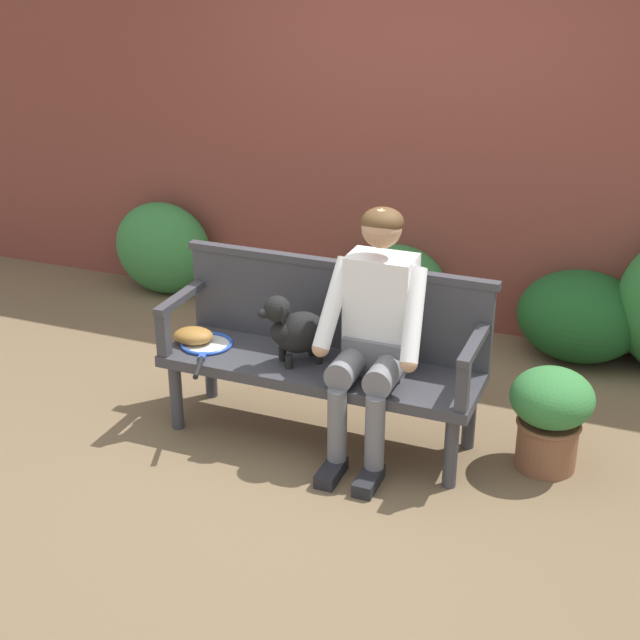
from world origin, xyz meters
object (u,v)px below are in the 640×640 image
(person_seated, at_px, (375,326))
(potted_plant, at_px, (550,413))
(baseball_glove, at_px, (193,336))
(garden_bench, at_px, (320,373))
(dog_on_bench, at_px, (294,329))
(tennis_racket, at_px, (206,346))

(person_seated, relative_size, potted_plant, 2.41)
(potted_plant, bearing_deg, person_seated, -168.56)
(baseball_glove, bearing_deg, potted_plant, -8.12)
(garden_bench, bearing_deg, dog_on_bench, -162.46)
(person_seated, relative_size, baseball_glove, 6.00)
(garden_bench, distance_m, person_seated, 0.45)
(dog_on_bench, xyz_separation_m, potted_plant, (1.32, 0.21, -0.33))
(garden_bench, distance_m, baseball_glove, 0.75)
(garden_bench, distance_m, potted_plant, 1.21)
(garden_bench, relative_size, dog_on_bench, 4.36)
(dog_on_bench, relative_size, baseball_glove, 1.78)
(tennis_racket, bearing_deg, dog_on_bench, 0.96)
(person_seated, height_order, tennis_racket, person_seated)
(dog_on_bench, distance_m, tennis_racket, 0.56)
(dog_on_bench, bearing_deg, potted_plant, 8.83)
(person_seated, height_order, dog_on_bench, person_seated)
(garden_bench, bearing_deg, potted_plant, 7.85)
(garden_bench, xyz_separation_m, baseball_glove, (-0.74, -0.03, 0.10))
(dog_on_bench, xyz_separation_m, tennis_racket, (-0.53, -0.01, -0.19))
(garden_bench, bearing_deg, baseball_glove, -177.88)
(person_seated, bearing_deg, garden_bench, 177.17)
(dog_on_bench, bearing_deg, person_seated, 3.37)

